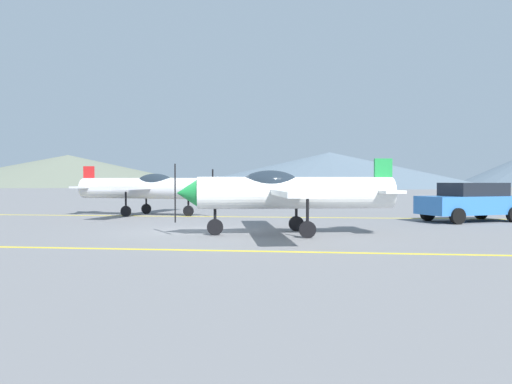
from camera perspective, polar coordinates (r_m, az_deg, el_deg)
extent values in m
plane|color=slate|center=(16.50, -6.32, -4.67)|extent=(400.00, 400.00, 0.00)
cube|color=yellow|center=(12.66, -10.44, -6.51)|extent=(80.00, 0.16, 0.01)
cube|color=yellow|center=(23.43, -2.40, -2.85)|extent=(80.00, 0.16, 0.01)
cylinder|color=white|center=(15.87, 4.59, -0.10)|extent=(6.31, 2.24, 1.01)
cone|color=#1E8C3F|center=(15.67, -7.90, -0.12)|extent=(0.80, 0.97, 0.86)
cube|color=black|center=(15.70, -9.24, -0.13)|extent=(0.06, 0.12, 1.83)
ellipsoid|color=#1E2833|center=(15.75, 1.63, 1.00)|extent=(1.96, 1.18, 0.82)
cube|color=white|center=(15.81, 3.28, 0.07)|extent=(2.61, 8.10, 0.15)
cube|color=white|center=(16.57, 14.33, 0.09)|extent=(1.11, 2.46, 0.09)
cube|color=#1E8C3F|center=(16.57, 14.34, 1.83)|extent=(0.59, 0.22, 1.10)
cylinder|color=black|center=(15.68, -4.71, -2.35)|extent=(0.09, 0.09, 0.92)
cylinder|color=black|center=(15.72, -4.71, -4.03)|extent=(0.52, 0.21, 0.51)
cylinder|color=black|center=(16.92, 4.64, -2.08)|extent=(0.09, 0.09, 0.92)
cylinder|color=black|center=(16.95, 4.63, -3.63)|extent=(0.52, 0.21, 0.51)
cylinder|color=black|center=(14.94, 5.92, -2.54)|extent=(0.09, 0.09, 0.92)
cylinder|color=black|center=(14.97, 5.91, -4.30)|extent=(0.52, 0.21, 0.51)
cylinder|color=silver|center=(25.04, -13.17, 0.42)|extent=(6.31, 1.93, 1.01)
cone|color=red|center=(23.59, -5.81, 0.39)|extent=(0.76, 0.94, 0.86)
cube|color=black|center=(23.46, -4.98, 0.39)|extent=(0.05, 0.11, 1.83)
ellipsoid|color=#1E2833|center=(24.65, -11.49, 1.12)|extent=(1.94, 1.09, 0.82)
cube|color=silver|center=(24.86, -12.43, 0.52)|extent=(2.20, 8.13, 0.15)
cube|color=silver|center=(26.51, -18.57, 0.54)|extent=(0.99, 2.45, 0.09)
cube|color=red|center=(26.51, -18.58, 1.63)|extent=(0.59, 0.20, 1.10)
cylinder|color=black|center=(23.94, -7.75, -1.06)|extent=(0.09, 0.09, 0.92)
cylinder|color=black|center=(23.96, -7.75, -2.16)|extent=(0.52, 0.19, 0.51)
cylinder|color=black|center=(24.27, -14.68, -1.06)|extent=(0.09, 0.09, 0.92)
cylinder|color=black|center=(24.29, -14.67, -2.15)|extent=(0.52, 0.19, 0.51)
cylinder|color=black|center=(26.03, -12.46, -0.89)|extent=(0.09, 0.09, 0.92)
cylinder|color=black|center=(26.05, -12.45, -1.90)|extent=(0.52, 0.19, 0.51)
cube|color=#3372BF|center=(22.63, 23.30, -1.36)|extent=(4.66, 3.48, 0.75)
cube|color=black|center=(22.71, 23.60, 0.28)|extent=(2.86, 2.47, 0.55)
cylinder|color=black|center=(22.43, 19.06, -2.31)|extent=(0.67, 0.48, 0.64)
cylinder|color=black|center=(21.04, 22.07, -2.58)|extent=(0.67, 0.48, 0.64)
cylinder|color=black|center=(24.28, 24.35, -2.08)|extent=(0.67, 0.48, 0.64)
cone|color=slate|center=(154.04, -20.71, 2.33)|extent=(82.19, 82.19, 8.93)
cone|color=slate|center=(128.33, 8.38, 2.57)|extent=(77.57, 77.57, 8.76)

